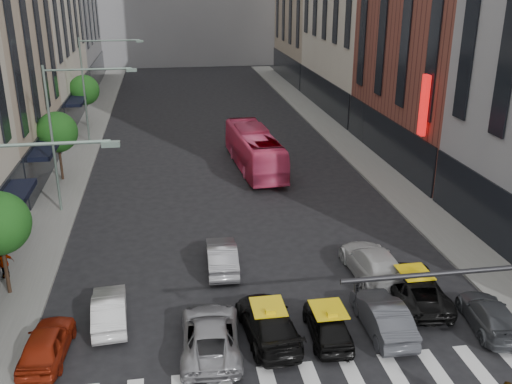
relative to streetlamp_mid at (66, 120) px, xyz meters
name	(u,v)px	position (x,y,z in m)	size (l,w,h in m)	color
sidewalk_left	(75,163)	(-1.46, 10.00, -5.83)	(3.00, 96.00, 0.15)	slate
sidewalk_right	(354,150)	(21.54, 10.00, -5.83)	(3.00, 96.00, 0.15)	slate
tree_mid	(57,132)	(-1.76, 6.00, -2.25)	(2.88, 2.88, 4.95)	black
tree_far	(84,90)	(-1.76, 22.00, -2.25)	(2.88, 2.88, 4.95)	black
streetlamp_mid	(66,120)	(0.00, 0.00, 0.00)	(5.38, 0.25, 9.00)	gray
streetlamp_far	(94,76)	(0.00, 16.00, 0.00)	(5.38, 0.25, 9.00)	gray
liberty_sign	(424,105)	(22.64, 0.00, 0.10)	(0.30, 0.70, 4.00)	red
car_red	(47,343)	(0.84, -15.16, -5.23)	(1.58, 3.93, 1.34)	maroon
car_white_front	(109,309)	(3.04, -13.05, -5.25)	(1.39, 3.99, 1.31)	silver
car_silver	(210,335)	(7.14, -15.64, -5.21)	(2.32, 5.03, 1.40)	gray
taxi_left	(268,322)	(9.54, -15.15, -5.20)	(1.98, 4.88, 1.42)	black
taxi_center	(328,324)	(11.94, -15.58, -5.25)	(1.56, 3.87, 1.32)	black
car_grey_mid	(383,316)	(14.34, -15.48, -5.18)	(1.53, 4.38, 1.44)	#3C3E43
taxi_right	(413,287)	(16.56, -13.44, -5.18)	(2.40, 5.21, 1.45)	black
car_grey_curb	(490,315)	(18.87, -15.98, -5.29)	(1.72, 4.22, 1.23)	#404348
car_row2_left	(222,256)	(8.28, -8.98, -5.20)	(1.49, 4.26, 1.41)	#A1A1A6
car_row2_right	(373,263)	(15.54, -11.01, -5.14)	(2.15, 5.29, 1.53)	#BCBCBC
bus	(254,150)	(12.41, 6.60, -4.37)	(2.57, 11.00, 3.06)	#F6487A
pedestrian_far	(4,263)	(-2.24, -8.51, -4.98)	(0.90, 0.38, 1.54)	gray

